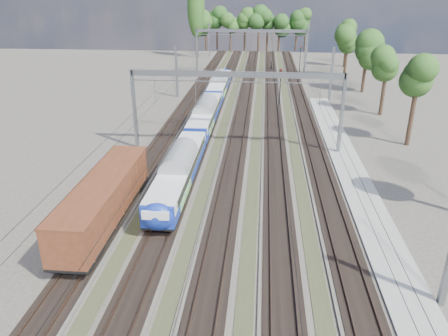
# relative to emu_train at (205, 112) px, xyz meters

# --- Properties ---
(track_bed) EXTENTS (21.00, 130.00, 0.34)m
(track_bed) POSITION_rel_emu_train_xyz_m (4.50, 7.24, -2.17)
(track_bed) COLOR #47423A
(track_bed) RESTS_ON ground
(platform) EXTENTS (3.00, 70.00, 0.30)m
(platform) POSITION_rel_emu_train_xyz_m (16.50, -17.76, -2.12)
(platform) COLOR gray
(platform) RESTS_ON ground
(catenary) EXTENTS (25.65, 130.00, 9.00)m
(catenary) POSITION_rel_emu_train_xyz_m (4.83, 14.93, 4.13)
(catenary) COLOR slate
(catenary) RESTS_ON ground
(tree_belt) EXTENTS (40.34, 98.73, 11.41)m
(tree_belt) POSITION_rel_emu_train_xyz_m (9.67, 58.55, 5.65)
(tree_belt) COLOR black
(tree_belt) RESTS_ON ground
(poplar) EXTENTS (4.40, 4.40, 19.04)m
(poplar) POSITION_rel_emu_train_xyz_m (-10.00, 60.24, 9.61)
(poplar) COLOR black
(poplar) RESTS_ON ground
(emu_train) EXTENTS (2.64, 56.00, 3.86)m
(emu_train) POSITION_rel_emu_train_xyz_m (0.00, 0.00, 0.00)
(emu_train) COLOR black
(emu_train) RESTS_ON ground
(freight_boxcar) EXTENTS (3.09, 14.89, 3.84)m
(freight_boxcar) POSITION_rel_emu_train_xyz_m (-4.50, -25.58, 0.07)
(freight_boxcar) COLOR black
(freight_boxcar) RESTS_ON ground
(worker) EXTENTS (0.54, 0.71, 1.73)m
(worker) POSITION_rel_emu_train_xyz_m (9.14, 44.89, -1.41)
(worker) COLOR black
(worker) RESTS_ON ground
(signal_near) EXTENTS (0.40, 0.36, 5.75)m
(signal_near) POSITION_rel_emu_train_xyz_m (10.00, 12.72, 1.37)
(signal_near) COLOR black
(signal_near) RESTS_ON ground
(signal_far) EXTENTS (0.35, 0.32, 5.61)m
(signal_far) POSITION_rel_emu_train_xyz_m (14.98, 40.25, 1.28)
(signal_far) COLOR black
(signal_far) RESTS_ON ground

